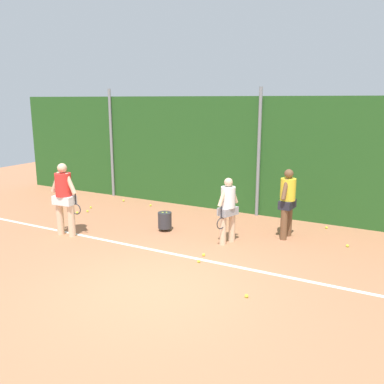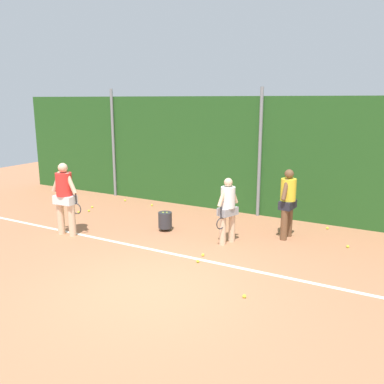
{
  "view_description": "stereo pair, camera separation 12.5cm",
  "coord_description": "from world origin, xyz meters",
  "px_view_note": "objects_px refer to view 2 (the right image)",
  "views": [
    {
      "loc": [
        3.87,
        -5.84,
        3.41
      ],
      "look_at": [
        -0.72,
        2.74,
        1.19
      ],
      "focal_mm": 38.27,
      "sensor_mm": 36.0,
      "label": 1
    },
    {
      "loc": [
        3.98,
        -5.78,
        3.41
      ],
      "look_at": [
        -0.72,
        2.74,
        1.19
      ],
      "focal_mm": 38.27,
      "sensor_mm": 36.0,
      "label": 2
    }
  ],
  "objects_px": {
    "player_midcourt": "(228,207)",
    "tennis_ball_2": "(203,255)",
    "tennis_ball_1": "(244,296)",
    "tennis_ball_3": "(198,261)",
    "tennis_ball_11": "(92,207)",
    "ball_hopper": "(165,220)",
    "tennis_ball_4": "(72,207)",
    "tennis_ball_0": "(89,211)",
    "tennis_ball_10": "(223,233)",
    "tennis_ball_13": "(79,212)",
    "tennis_ball_6": "(152,205)",
    "tennis_ball_7": "(348,246)",
    "player_foreground_near": "(65,195)",
    "tennis_ball_5": "(125,200)",
    "tennis_ball_12": "(327,228)",
    "player_backcourt_far": "(288,200)"
  },
  "relations": [
    {
      "from": "tennis_ball_12",
      "to": "tennis_ball_5",
      "type": "bearing_deg",
      "value": -178.59
    },
    {
      "from": "tennis_ball_11",
      "to": "ball_hopper",
      "type": "bearing_deg",
      "value": -13.83
    },
    {
      "from": "player_midcourt",
      "to": "ball_hopper",
      "type": "distance_m",
      "value": 1.93
    },
    {
      "from": "tennis_ball_3",
      "to": "tennis_ball_13",
      "type": "bearing_deg",
      "value": 161.71
    },
    {
      "from": "tennis_ball_7",
      "to": "tennis_ball_6",
      "type": "bearing_deg",
      "value": 171.23
    },
    {
      "from": "player_foreground_near",
      "to": "tennis_ball_0",
      "type": "bearing_deg",
      "value": 114.47
    },
    {
      "from": "player_foreground_near",
      "to": "tennis_ball_10",
      "type": "height_order",
      "value": "player_foreground_near"
    },
    {
      "from": "player_foreground_near",
      "to": "tennis_ball_0",
      "type": "height_order",
      "value": "player_foreground_near"
    },
    {
      "from": "tennis_ball_3",
      "to": "tennis_ball_6",
      "type": "xyz_separation_m",
      "value": [
        -3.54,
        3.45,
        0.0
      ]
    },
    {
      "from": "tennis_ball_0",
      "to": "tennis_ball_12",
      "type": "distance_m",
      "value": 7.05
    },
    {
      "from": "ball_hopper",
      "to": "player_backcourt_far",
      "type": "bearing_deg",
      "value": 18.15
    },
    {
      "from": "tennis_ball_4",
      "to": "tennis_ball_11",
      "type": "relative_size",
      "value": 1.0
    },
    {
      "from": "player_midcourt",
      "to": "tennis_ball_6",
      "type": "height_order",
      "value": "player_midcourt"
    },
    {
      "from": "tennis_ball_0",
      "to": "tennis_ball_2",
      "type": "xyz_separation_m",
      "value": [
        4.78,
        -1.55,
        0.0
      ]
    },
    {
      "from": "tennis_ball_11",
      "to": "player_foreground_near",
      "type": "bearing_deg",
      "value": -61.28
    },
    {
      "from": "tennis_ball_0",
      "to": "tennis_ball_13",
      "type": "relative_size",
      "value": 1.0
    },
    {
      "from": "tennis_ball_3",
      "to": "tennis_ball_7",
      "type": "height_order",
      "value": "same"
    },
    {
      "from": "ball_hopper",
      "to": "tennis_ball_6",
      "type": "distance_m",
      "value": 2.63
    },
    {
      "from": "tennis_ball_1",
      "to": "tennis_ball_13",
      "type": "bearing_deg",
      "value": 157.66
    },
    {
      "from": "player_backcourt_far",
      "to": "tennis_ball_3",
      "type": "xyz_separation_m",
      "value": [
        -1.18,
        -2.49,
        -0.95
      ]
    },
    {
      "from": "tennis_ball_4",
      "to": "tennis_ball_10",
      "type": "distance_m",
      "value": 5.31
    },
    {
      "from": "tennis_ball_1",
      "to": "tennis_ball_2",
      "type": "height_order",
      "value": "same"
    },
    {
      "from": "tennis_ball_1",
      "to": "tennis_ball_13",
      "type": "xyz_separation_m",
      "value": [
        -6.49,
        2.67,
        0.0
      ]
    },
    {
      "from": "player_midcourt",
      "to": "tennis_ball_13",
      "type": "relative_size",
      "value": 24.32
    },
    {
      "from": "tennis_ball_4",
      "to": "tennis_ball_1",
      "type": "bearing_deg",
      "value": -23.01
    },
    {
      "from": "tennis_ball_10",
      "to": "tennis_ball_1",
      "type": "bearing_deg",
      "value": -59.0
    },
    {
      "from": "tennis_ball_4",
      "to": "tennis_ball_10",
      "type": "height_order",
      "value": "same"
    },
    {
      "from": "player_midcourt",
      "to": "tennis_ball_11",
      "type": "distance_m",
      "value": 5.28
    },
    {
      "from": "player_foreground_near",
      "to": "tennis_ball_2",
      "type": "height_order",
      "value": "player_foreground_near"
    },
    {
      "from": "tennis_ball_11",
      "to": "tennis_ball_13",
      "type": "height_order",
      "value": "same"
    },
    {
      "from": "tennis_ball_10",
      "to": "tennis_ball_0",
      "type": "bearing_deg",
      "value": -179.54
    },
    {
      "from": "tennis_ball_4",
      "to": "tennis_ball_12",
      "type": "distance_m",
      "value": 7.79
    },
    {
      "from": "player_midcourt",
      "to": "tennis_ball_6",
      "type": "xyz_separation_m",
      "value": [
        -3.59,
        2.03,
        -0.86
      ]
    },
    {
      "from": "tennis_ball_2",
      "to": "tennis_ball_12",
      "type": "distance_m",
      "value": 3.9
    },
    {
      "from": "player_backcourt_far",
      "to": "tennis_ball_12",
      "type": "relative_size",
      "value": 26.46
    },
    {
      "from": "tennis_ball_5",
      "to": "tennis_ball_11",
      "type": "bearing_deg",
      "value": -107.05
    },
    {
      "from": "tennis_ball_4",
      "to": "tennis_ball_6",
      "type": "xyz_separation_m",
      "value": [
        2.09,
        1.44,
        0.0
      ]
    },
    {
      "from": "player_midcourt",
      "to": "tennis_ball_2",
      "type": "bearing_deg",
      "value": 13.55
    },
    {
      "from": "ball_hopper",
      "to": "tennis_ball_10",
      "type": "distance_m",
      "value": 1.56
    },
    {
      "from": "tennis_ball_1",
      "to": "tennis_ball_3",
      "type": "relative_size",
      "value": 1.0
    },
    {
      "from": "tennis_ball_3",
      "to": "tennis_ball_0",
      "type": "bearing_deg",
      "value": 158.34
    },
    {
      "from": "tennis_ball_2",
      "to": "tennis_ball_4",
      "type": "bearing_deg",
      "value": 163.67
    },
    {
      "from": "ball_hopper",
      "to": "tennis_ball_11",
      "type": "distance_m",
      "value": 3.4
    },
    {
      "from": "tennis_ball_2",
      "to": "tennis_ball_3",
      "type": "height_order",
      "value": "same"
    },
    {
      "from": "player_midcourt",
      "to": "tennis_ball_3",
      "type": "relative_size",
      "value": 24.32
    },
    {
      "from": "player_foreground_near",
      "to": "player_midcourt",
      "type": "relative_size",
      "value": 1.16
    },
    {
      "from": "tennis_ball_2",
      "to": "tennis_ball_5",
      "type": "distance_m",
      "value": 5.61
    },
    {
      "from": "tennis_ball_1",
      "to": "tennis_ball_3",
      "type": "bearing_deg",
      "value": 145.5
    },
    {
      "from": "tennis_ball_13",
      "to": "tennis_ball_3",
      "type": "bearing_deg",
      "value": -18.29
    },
    {
      "from": "tennis_ball_6",
      "to": "tennis_ball_11",
      "type": "xyz_separation_m",
      "value": [
        -1.54,
        -1.13,
        0.0
      ]
    }
  ]
}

